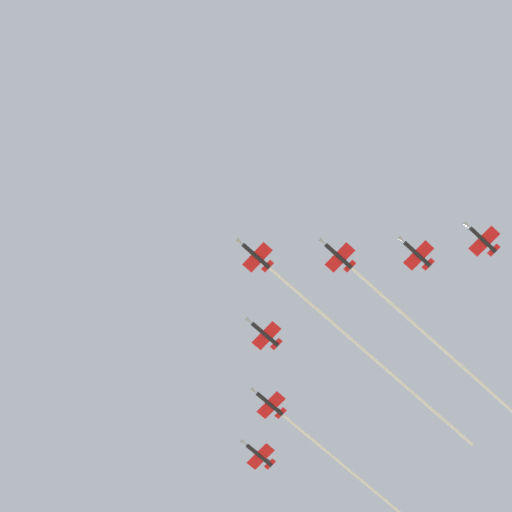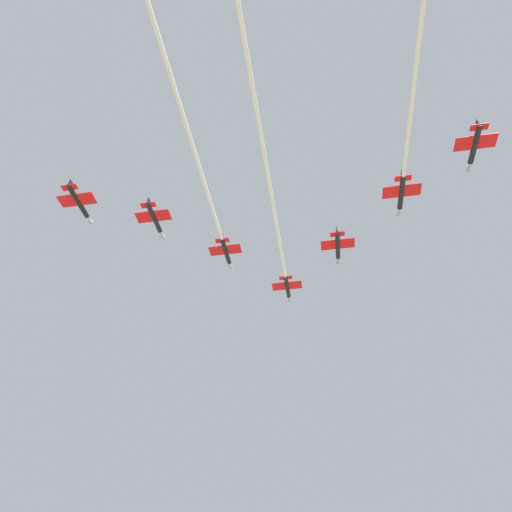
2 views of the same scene
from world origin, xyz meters
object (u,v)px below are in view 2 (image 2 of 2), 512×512
Objects in this scene: jet_lead at (274,209)px; jet_port_inner at (194,150)px; jet_starboard_inner at (338,246)px; jet_port_outer at (154,218)px; jet_center_rear at (79,202)px; jet_starboard_outer at (418,49)px; jet_port_trail at (475,145)px.

jet_lead is 21.77m from jet_port_inner.
jet_port_outer is at bearing -160.99° from jet_starboard_inner.
jet_lead is 18.95m from jet_starboard_inner.
jet_port_outer is at bearing 32.71° from jet_center_rear.
jet_center_rear is (70.98, -3.38, -0.49)m from jet_starboard_outer.
jet_center_rear is at bearing -147.29° from jet_port_outer.
jet_port_trail is at bearing -13.11° from jet_lead.
jet_lead reaches higher than jet_starboard_inner.
jet_port_outer is 1.00× the size of jet_center_rear.
jet_port_trail is at bearing 0.00° from jet_center_rear.
jet_starboard_inner is at bearing 48.17° from jet_port_inner.
jet_lead is 7.27× the size of jet_port_outer.
jet_port_inner is at bearing -172.05° from jet_port_trail.
jet_starboard_outer is at bearing -73.03° from jet_starboard_inner.
jet_lead reaches higher than jet_starboard_outer.
jet_center_rear is (28.11, -0.28, -2.13)m from jet_port_inner.
jet_lead is 41.71m from jet_center_rear.
jet_port_trail is at bearing -39.96° from jet_starboard_inner.
jet_port_outer is 62.09m from jet_starboard_outer.
jet_lead is 41.71m from jet_port_trail.
jet_starboard_inner is at bearing 106.97° from jet_starboard_outer.
jet_starboard_inner reaches higher than jet_center_rear.
jet_port_outer is (35.59, 24.04, 1.64)m from jet_starboard_inner.
jet_starboard_inner is (-18.30, -36.23, -1.99)m from jet_port_inner.
jet_port_outer is 68.24m from jet_port_trail.
jet_port_inner is 40.64m from jet_starboard_inner.
jet_lead is at bearing 13.11° from jet_center_rear.
jet_port_outer reaches higher than jet_starboard_outer.
jet_lead is 41.26m from jet_starboard_outer.
jet_starboard_inner is at bearing 22.73° from jet_center_rear.
jet_port_inner reaches higher than jet_center_rear.
jet_port_inner is 7.57× the size of jet_port_trail.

